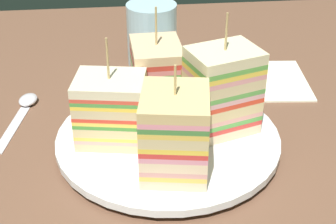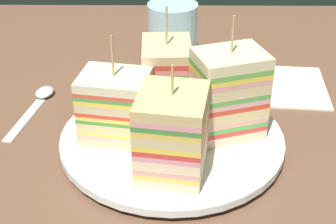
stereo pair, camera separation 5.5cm
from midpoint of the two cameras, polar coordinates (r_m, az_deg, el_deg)
The scene contains 10 objects.
ground_plane at distance 57.80cm, azimuth 2.72°, elevation -4.73°, with size 125.45×96.46×1.80cm, color brown.
plate at distance 56.74cm, azimuth 2.77°, elevation -3.22°, with size 25.15×25.15×1.57cm.
sandwich_wedge_0 at distance 55.11cm, azimuth 9.23°, elevation 1.96°, with size 8.77×7.68×13.83cm.
sandwich_wedge_1 at distance 59.51cm, azimuth 2.04°, elevation 3.94°, with size 5.94×7.59×12.86cm.
sandwich_wedge_2 at distance 54.21cm, azimuth -3.60°, elevation 0.42°, with size 8.26×6.97×11.99cm.
sandwich_wedge_3 at distance 48.90cm, azimuth 2.75°, elevation -2.52°, with size 7.57×8.31×11.68cm.
chip_pile at distance 55.94cm, azimuth 1.94°, elevation -1.39°, with size 6.59×6.99×2.93cm.
spoon at distance 67.15cm, azimuth -12.61°, elevation 1.33°, with size 4.05×13.11×1.00cm.
napkin at distance 71.44cm, azimuth 13.53°, elevation 2.99°, with size 14.75×12.17×0.50cm, color white.
drinking_glass at distance 75.08cm, azimuth 2.38°, elevation 8.35°, with size 7.35×7.35×9.13cm.
Camera 2 is at (0.46, -46.94, 32.94)cm, focal length 53.52 mm.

